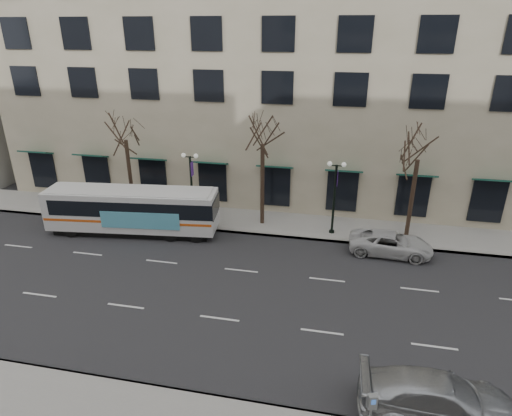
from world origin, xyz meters
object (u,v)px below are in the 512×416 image
(tree_far_mid, at_px, (263,130))
(silver_car, at_px, (439,399))
(lamp_post_left, at_px, (192,184))
(pay_station, at_px, (372,404))
(white_pickup, at_px, (391,243))
(city_bus, at_px, (133,209))
(tree_far_right, at_px, (420,145))
(lamp_post_right, at_px, (335,195))
(tree_far_left, at_px, (124,127))

(tree_far_mid, xyz_separation_m, silver_car, (9.39, -15.00, -6.07))
(lamp_post_left, relative_size, silver_car, 0.91)
(silver_car, height_order, pay_station, silver_car)
(lamp_post_left, xyz_separation_m, white_pickup, (13.70, -2.00, -2.23))
(lamp_post_left, bearing_deg, city_bus, -145.00)
(lamp_post_left, bearing_deg, white_pickup, -8.31)
(tree_far_right, height_order, city_bus, tree_far_right)
(city_bus, bearing_deg, lamp_post_right, 3.76)
(tree_far_right, relative_size, silver_car, 1.40)
(white_pickup, bearing_deg, city_bus, 94.19)
(tree_far_mid, bearing_deg, pay_station, -66.67)
(tree_far_right, height_order, silver_car, tree_far_right)
(tree_far_right, xyz_separation_m, lamp_post_left, (-14.99, -0.60, -3.48))
(tree_far_right, height_order, pay_station, tree_far_right)
(city_bus, bearing_deg, tree_far_right, 2.89)
(tree_far_right, distance_m, pay_station, 17.20)
(lamp_post_right, xyz_separation_m, pay_station, (1.94, -15.50, -1.73))
(white_pickup, distance_m, pay_station, 13.63)
(lamp_post_left, relative_size, lamp_post_right, 1.00)
(tree_far_right, bearing_deg, lamp_post_right, -173.15)
(lamp_post_right, height_order, white_pickup, lamp_post_right)
(tree_far_left, distance_m, silver_car, 25.21)
(city_bus, distance_m, pay_station, 20.20)
(silver_car, xyz_separation_m, white_pickup, (-0.69, 12.40, -0.12))
(white_pickup, xyz_separation_m, pay_station, (-1.76, -13.50, 0.51))
(tree_far_mid, relative_size, white_pickup, 1.68)
(pay_station, bearing_deg, tree_far_right, 63.23)
(lamp_post_left, height_order, white_pickup, lamp_post_left)
(city_bus, height_order, white_pickup, city_bus)
(tree_far_left, relative_size, tree_far_mid, 0.98)
(tree_far_right, bearing_deg, tree_far_left, 180.00)
(tree_far_mid, relative_size, silver_car, 1.49)
(lamp_post_right, xyz_separation_m, white_pickup, (3.70, -2.00, -2.23))
(tree_far_left, bearing_deg, tree_far_mid, 0.00)
(white_pickup, bearing_deg, tree_far_right, -23.60)
(tree_far_right, relative_size, city_bus, 0.68)
(tree_far_mid, distance_m, tree_far_right, 10.01)
(tree_far_right, bearing_deg, white_pickup, -116.47)
(silver_car, bearing_deg, lamp_post_right, 15.55)
(silver_car, bearing_deg, white_pickup, 1.78)
(lamp_post_right, relative_size, city_bus, 0.44)
(city_bus, bearing_deg, silver_car, -40.35)
(city_bus, height_order, pay_station, city_bus)
(silver_car, distance_m, white_pickup, 12.42)
(lamp_post_left, bearing_deg, pay_station, -52.40)
(tree_far_left, height_order, white_pickup, tree_far_left)
(tree_far_right, xyz_separation_m, lamp_post_right, (-4.99, -0.60, -3.48))
(tree_far_left, height_order, pay_station, tree_far_left)
(lamp_post_right, bearing_deg, silver_car, -73.07)
(tree_far_left, bearing_deg, tree_far_right, 0.00)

